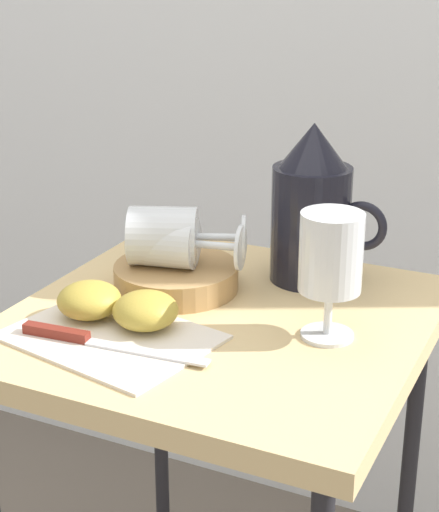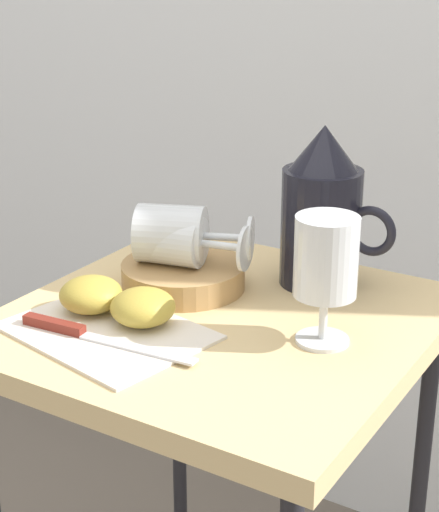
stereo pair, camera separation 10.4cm
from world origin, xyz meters
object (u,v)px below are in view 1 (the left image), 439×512
Objects in this scene: pitcher at (312,218)px; apple_half_left at (89,300)px; wine_glass_upright at (331,259)px; wine_glass_tipped_far at (166,236)px; wine_glass_tipped_near at (168,242)px; apple_half_right at (146,310)px; basket_tray at (176,277)px; table at (220,369)px; knife at (86,339)px.

apple_half_left is at bearing -129.83° from pitcher.
wine_glass_upright reaches higher than wine_glass_tipped_far.
wine_glass_tipped_near is 0.01m from wine_glass_tipped_far.
wine_glass_tipped_far is at bearing 107.41° from apple_half_right.
wine_glass_tipped_far reaches higher than basket_tray.
basket_tray is at bearing 167.76° from wine_glass_upright.
knife is at bearing -126.18° from table.
apple_half_right is 0.34× the size of knife.
table is 0.19m from apple_half_left.
wine_glass_tipped_near is at bearing 87.56° from knife.
table is 0.18m from wine_glass_tipped_near.
wine_glass_tipped_far is at bearing 132.12° from wine_glass_tipped_near.
pitcher is at bearing 61.53° from knife.
wine_glass_upright is (0.14, 0.00, 0.18)m from table.
pitcher is at bearing 37.01° from wine_glass_tipped_near.
pitcher reaches higher than wine_glass_upright.
apple_half_left reaches higher than table.
wine_glass_upright is 0.65× the size of knife.
wine_glass_tipped_near is at bearing 105.90° from apple_half_right.
table is at bearing -29.74° from basket_tray.
wine_glass_tipped_near reaches higher than knife.
wine_glass_tipped_near is at bearing -142.99° from pitcher.
basket_tray is 0.76× the size of pitcher.
pitcher is at bearing 50.17° from apple_half_left.
wine_glass_upright reaches higher than wine_glass_tipped_near.
apple_half_right is at bearing -117.29° from pitcher.
table is at bearing -179.74° from wine_glass_upright.
wine_glass_tipped_far is 0.20m from knife.
apple_half_left and apple_half_right have the same top height.
pitcher is 0.36m from knife.
wine_glass_tipped_near is 2.00× the size of apple_half_right.
knife is at bearing -90.79° from wine_glass_tipped_far.
apple_half_right is at bearing -78.24° from basket_tray.
wine_glass_tipped_near is at bearing 169.75° from wine_glass_upright.
pitcher reaches higher than wine_glass_tipped_near.
basket_tray is 1.05× the size of wine_glass_tipped_near.
pitcher is at bearing 116.52° from wine_glass_upright.
apple_half_right is at bearing -72.59° from wine_glass_tipped_far.
wine_glass_upright is at bearing -63.48° from pitcher.
wine_glass_upright is 0.23m from apple_half_right.
apple_half_left is at bearing -106.83° from wine_glass_tipped_far.
pitcher reaches higher than basket_tray.
apple_half_right is (0.03, -0.13, 0.01)m from basket_tray.
pitcher is 1.30× the size of wine_glass_tipped_far.
knife is at bearing -122.53° from apple_half_right.
pitcher is 0.32m from apple_half_left.
basket_tray is 0.06m from wine_glass_tipped_far.
wine_glass_tipped_far reaches higher than apple_half_left.
apple_half_right is at bearing 2.16° from apple_half_left.
table is 0.20m from knife.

